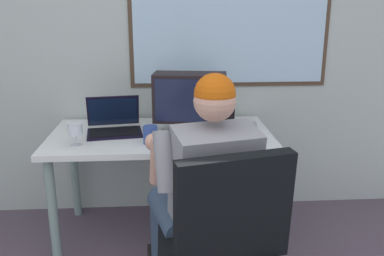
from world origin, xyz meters
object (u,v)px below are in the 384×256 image
person_seated (204,187)px  coffee_mug (150,135)px  laptop (114,123)px  wine_glass (75,130)px  desk (161,145)px  desk_speaker (230,113)px  office_chair (222,232)px  crt_monitor (190,99)px

person_seated → coffee_mug: size_ratio=11.50×
laptop → wine_glass: 0.34m
desk → desk_speaker: desk_speaker is taller
person_seated → desk_speaker: size_ratio=7.53×
desk_speaker → coffee_mug: desk_speaker is taller
laptop → wine_glass: laptop is taller
laptop → desk_speaker: 0.79m
office_chair → person_seated: (-0.06, 0.26, 0.10)m
laptop → wine_glass: size_ratio=2.79×
person_seated → laptop: person_seated is taller
office_chair → coffee_mug: (-0.34, 0.74, 0.23)m
person_seated → desk_speaker: (0.26, 0.86, 0.16)m
person_seated → crt_monitor: size_ratio=2.59×
laptop → coffee_mug: (0.25, -0.27, -0.01)m
crt_monitor → desk_speaker: crt_monitor is taller
person_seated → crt_monitor: 0.75m
crt_monitor → coffee_mug: (-0.25, -0.21, -0.17)m
office_chair → wine_glass: office_chair is taller
laptop → wine_glass: (-0.19, -0.28, 0.04)m
office_chair → laptop: office_chair is taller
crt_monitor → office_chair: bearing=-84.8°
person_seated → office_chair: bearing=-77.8°
desk → person_seated: 0.72m
wine_glass → coffee_mug: wine_glass is taller
crt_monitor → wine_glass: crt_monitor is taller
person_seated → wine_glass: bearing=146.7°
office_chair → coffee_mug: office_chair is taller
office_chair → laptop: bearing=120.0°
wine_glass → coffee_mug: bearing=1.3°
person_seated → desk_speaker: person_seated is taller
desk → coffee_mug: (-0.06, -0.21, 0.14)m
office_chair → desk_speaker: size_ratio=5.82×
desk_speaker → crt_monitor: bearing=-149.2°
wine_glass → office_chair: bearing=-43.3°
desk → wine_glass: bearing=-156.7°
office_chair → desk_speaker: bearing=79.7°
desk → crt_monitor: (0.19, 0.00, 0.31)m
desk → coffee_mug: size_ratio=13.16×
desk → desk_speaker: size_ratio=8.61×
desk → crt_monitor: 0.36m
person_seated → coffee_mug: bearing=120.2°
crt_monitor → person_seated: bearing=-87.5°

